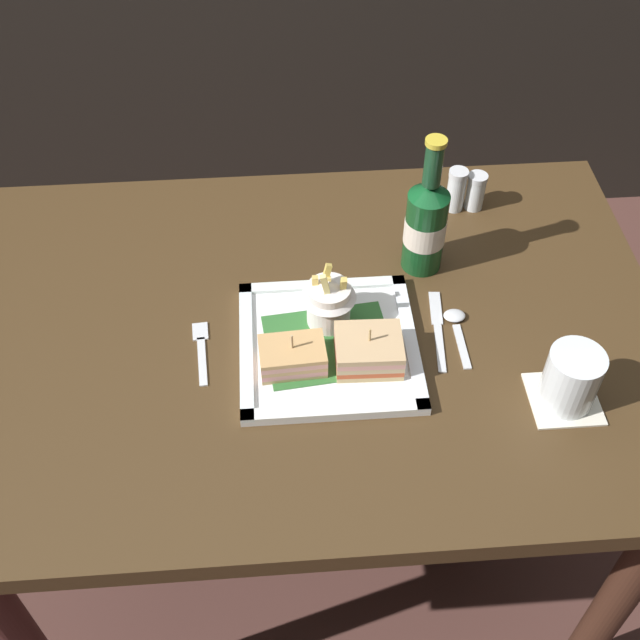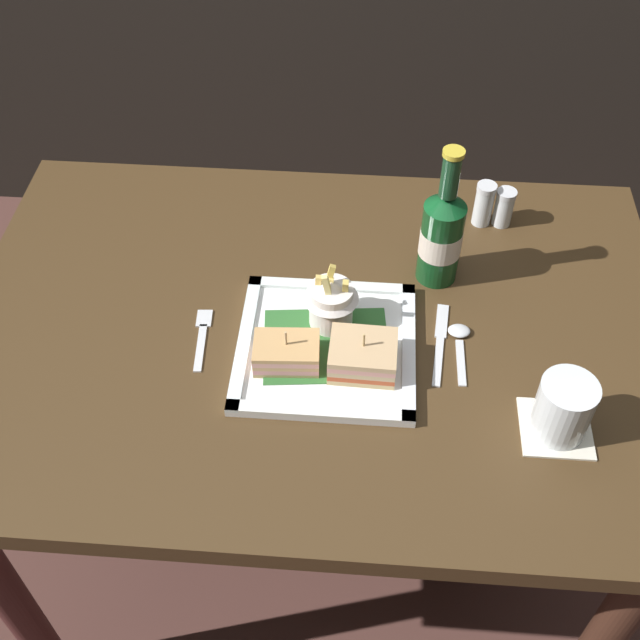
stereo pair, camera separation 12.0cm
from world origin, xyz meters
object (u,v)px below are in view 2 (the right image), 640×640
at_px(sandwich_half_left, 287,353).
at_px(fries_cup, 331,299).
at_px(dining_table, 314,369).
at_px(square_plate, 326,347).
at_px(knife, 440,340).
at_px(salt_shaker, 483,206).
at_px(fork, 202,334).
at_px(beer_bottle, 442,234).
at_px(sandwich_half_right, 363,356).
at_px(spoon, 459,338).
at_px(pepper_shaker, 503,209).
at_px(water_glass, 562,410).

height_order(sandwich_half_left, fries_cup, fries_cup).
distance_m(dining_table, sandwich_half_left, 0.17).
relative_size(square_plate, knife, 1.62).
height_order(knife, salt_shaker, salt_shaker).
relative_size(sandwich_half_left, fork, 0.77).
distance_m(square_plate, beer_bottle, 0.26).
height_order(sandwich_half_right, knife, sandwich_half_right).
distance_m(dining_table, spoon, 0.26).
distance_m(salt_shaker, pepper_shaker, 0.04).
bearing_deg(water_glass, square_plate, 159.88).
bearing_deg(salt_shaker, sandwich_half_right, -119.21).
xyz_separation_m(beer_bottle, spoon, (0.03, -0.14, -0.09)).
xyz_separation_m(fries_cup, pepper_shaker, (0.29, 0.27, -0.03)).
relative_size(beer_bottle, pepper_shaker, 3.51).
bearing_deg(beer_bottle, pepper_shaker, 49.91).
xyz_separation_m(beer_bottle, fork, (-0.37, -0.16, -0.09)).
bearing_deg(salt_shaker, fries_cup, -132.91).
bearing_deg(square_plate, salt_shaker, 51.33).
xyz_separation_m(beer_bottle, pepper_shaker, (0.12, 0.14, -0.06)).
distance_m(sandwich_half_right, knife, 0.14).
distance_m(water_glass, fork, 0.55).
bearing_deg(pepper_shaker, sandwich_half_left, -134.40).
height_order(water_glass, pepper_shaker, water_glass).
bearing_deg(fries_cup, beer_bottle, 37.47).
distance_m(dining_table, square_plate, 0.13).
xyz_separation_m(sandwich_half_right, pepper_shaker, (0.23, 0.35, -0.00)).
xyz_separation_m(sandwich_half_left, beer_bottle, (0.23, 0.21, 0.06)).
height_order(sandwich_half_left, pepper_shaker, sandwich_half_left).
height_order(dining_table, spoon, spoon).
bearing_deg(sandwich_half_right, salt_shaker, 60.79).
bearing_deg(spoon, sandwich_half_left, -164.83).
height_order(spoon, pepper_shaker, pepper_shaker).
height_order(square_plate, beer_bottle, beer_bottle).
xyz_separation_m(sandwich_half_left, fork, (-0.14, 0.05, -0.03)).
height_order(square_plate, sandwich_half_right, sandwich_half_right).
bearing_deg(fries_cup, sandwich_half_right, -57.96).
relative_size(sandwich_half_right, spoon, 0.84).
bearing_deg(sandwich_half_right, sandwich_half_left, 180.00).
distance_m(beer_bottle, knife, 0.17).
distance_m(dining_table, water_glass, 0.42).
bearing_deg(dining_table, pepper_shaker, 40.73).
xyz_separation_m(square_plate, beer_bottle, (0.17, 0.18, 0.08)).
distance_m(beer_bottle, spoon, 0.17).
bearing_deg(fork, water_glass, -14.60).
distance_m(fries_cup, spoon, 0.21).
bearing_deg(sandwich_half_right, fries_cup, 122.04).
xyz_separation_m(knife, salt_shaker, (0.08, 0.29, 0.03)).
bearing_deg(water_glass, sandwich_half_right, 162.74).
relative_size(dining_table, sandwich_half_left, 11.18).
bearing_deg(fries_cup, square_plate, -94.38).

